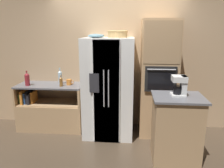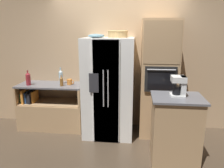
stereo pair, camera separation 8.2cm
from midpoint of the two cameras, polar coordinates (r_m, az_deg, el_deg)
ground_plane at (r=4.20m, az=1.50°, el=-13.04°), size 20.00×20.00×0.00m
wall_back at (r=4.28m, az=2.20°, el=7.17°), size 12.00×0.06×2.80m
counter_left at (r=4.53m, az=-14.86°, el=-6.99°), size 1.25×0.56×0.89m
refrigerator at (r=3.97m, az=-0.22°, el=-0.91°), size 0.88×0.83×1.78m
wall_oven at (r=4.02m, az=12.61°, el=1.29°), size 0.63×0.69×2.09m
island_counter at (r=3.41m, az=16.84°, el=-11.12°), size 0.72×0.59×0.99m
wicker_basket at (r=3.92m, az=2.16°, el=13.03°), size 0.36×0.36×0.12m
fruit_bowl at (r=3.82m, az=-3.49°, el=12.48°), size 0.29×0.29×0.07m
bottle_tall at (r=4.15m, az=-12.53°, el=0.73°), size 0.06×0.06×0.21m
bottle_short at (r=4.39m, az=-20.56°, el=1.35°), size 0.09×0.09×0.28m
bottle_wide at (r=4.32m, az=-12.68°, el=1.86°), size 0.07×0.07×0.32m
mug at (r=4.23m, az=-10.44°, el=0.55°), size 0.14×0.10×0.11m
coffee_maker at (r=3.24m, az=17.95°, el=-0.37°), size 0.20×0.20×0.29m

